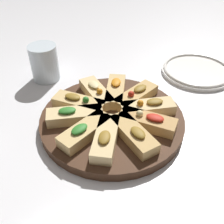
# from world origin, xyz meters

# --- Properties ---
(ground_plane) EXTENTS (3.00, 3.00, 0.00)m
(ground_plane) POSITION_xyz_m (0.00, 0.00, 0.00)
(ground_plane) COLOR white
(serving_board) EXTENTS (0.31, 0.31, 0.02)m
(serving_board) POSITION_xyz_m (0.00, 0.00, 0.01)
(serving_board) COLOR #422819
(serving_board) RESTS_ON ground_plane
(focaccia_slice_0) EXTENTS (0.10, 0.12, 0.03)m
(focaccia_slice_0) POSITION_xyz_m (-0.05, -0.06, 0.03)
(focaccia_slice_0) COLOR #E5C689
(focaccia_slice_0) RESTS_ON serving_board
(focaccia_slice_1) EXTENTS (0.05, 0.12, 0.03)m
(focaccia_slice_1) POSITION_xyz_m (0.01, -0.08, 0.03)
(focaccia_slice_1) COLOR tan
(focaccia_slice_1) RESTS_ON serving_board
(focaccia_slice_2) EXTENTS (0.11, 0.12, 0.03)m
(focaccia_slice_2) POSITION_xyz_m (0.05, -0.06, 0.03)
(focaccia_slice_2) COLOR tan
(focaccia_slice_2) RESTS_ON serving_board
(focaccia_slice_3) EXTENTS (0.12, 0.07, 0.03)m
(focaccia_slice_3) POSITION_xyz_m (0.08, -0.02, 0.03)
(focaccia_slice_3) COLOR #E5C689
(focaccia_slice_3) RESTS_ON serving_board
(focaccia_slice_4) EXTENTS (0.12, 0.08, 0.03)m
(focaccia_slice_4) POSITION_xyz_m (0.08, 0.03, 0.03)
(focaccia_slice_4) COLOR tan
(focaccia_slice_4) RESTS_ON serving_board
(focaccia_slice_5) EXTENTS (0.10, 0.12, 0.03)m
(focaccia_slice_5) POSITION_xyz_m (0.04, 0.07, 0.03)
(focaccia_slice_5) COLOR #DBB775
(focaccia_slice_5) RESTS_ON serving_board
(focaccia_slice_6) EXTENTS (0.04, 0.12, 0.03)m
(focaccia_slice_6) POSITION_xyz_m (-0.00, 0.08, 0.03)
(focaccia_slice_6) COLOR #E5C689
(focaccia_slice_6) RESTS_ON serving_board
(focaccia_slice_7) EXTENTS (0.11, 0.11, 0.03)m
(focaccia_slice_7) POSITION_xyz_m (-0.05, 0.06, 0.03)
(focaccia_slice_7) COLOR #DBB775
(focaccia_slice_7) RESTS_ON serving_board
(focaccia_slice_8) EXTENTS (0.12, 0.08, 0.03)m
(focaccia_slice_8) POSITION_xyz_m (-0.08, 0.03, 0.03)
(focaccia_slice_8) COLOR #E5C689
(focaccia_slice_8) RESTS_ON serving_board
(focaccia_slice_9) EXTENTS (0.12, 0.08, 0.03)m
(focaccia_slice_9) POSITION_xyz_m (-0.07, -0.03, 0.03)
(focaccia_slice_9) COLOR #DBB775
(focaccia_slice_9) RESTS_ON serving_board
(plate_right) EXTENTS (0.20, 0.20, 0.02)m
(plate_right) POSITION_xyz_m (0.31, 0.08, 0.01)
(plate_right) COLOR white
(plate_right) RESTS_ON ground_plane
(water_glass) EXTENTS (0.07, 0.07, 0.10)m
(water_glass) POSITION_xyz_m (-0.07, 0.25, 0.05)
(water_glass) COLOR silver
(water_glass) RESTS_ON ground_plane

